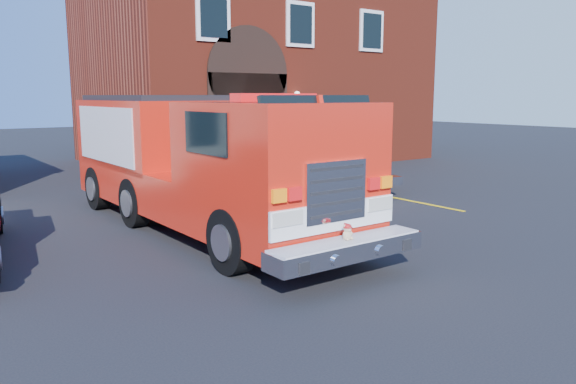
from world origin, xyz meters
TOP-DOWN VIEW (x-y plane):
  - ground at (0.00, 0.00)m, footprint 100.00×100.00m
  - parking_stripe_near at (6.50, 1.00)m, footprint 0.12×3.00m
  - parking_stripe_mid at (6.50, 4.00)m, footprint 0.12×3.00m
  - parking_stripe_far at (6.50, 7.00)m, footprint 0.12×3.00m
  - fire_station at (8.99, 13.98)m, footprint 15.20×10.20m
  - fire_engine at (-0.27, 2.02)m, footprint 3.02×10.35m
  - secondary_truck at (6.07, 6.66)m, footprint 4.13×8.94m

SIDE VIEW (x-z plane):
  - ground at x=0.00m, z-range 0.00..0.00m
  - parking_stripe_near at x=6.50m, z-range 0.00..0.01m
  - parking_stripe_mid at x=6.50m, z-range 0.00..0.01m
  - parking_stripe_far at x=6.50m, z-range 0.00..0.01m
  - secondary_truck at x=6.07m, z-range 0.13..2.92m
  - fire_engine at x=-0.27m, z-range 0.06..3.24m
  - fire_station at x=8.99m, z-range 0.03..8.48m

